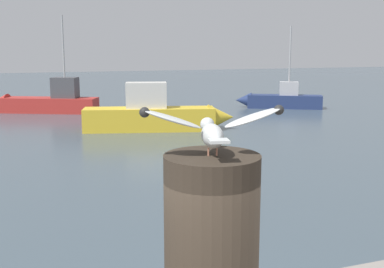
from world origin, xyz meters
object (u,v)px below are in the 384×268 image
Objects in this scene: seagull at (212,128)px; boat_red at (43,102)px; mooring_post at (211,251)px; boat_yellow at (159,115)px; boat_navy at (278,100)px.

boat_red is at bearing 88.73° from seagull.
seagull is 0.12× the size of boat_red.
mooring_post is 1.45× the size of seagull.
seagull is at bearing -105.51° from boat_yellow.
boat_yellow is (4.26, 15.33, -2.15)m from seagull.
seagull is at bearing 77.42° from mooring_post.
mooring_post is 0.55m from seagull.
seagull is (0.00, 0.00, 0.55)m from mooring_post.
boat_navy is at bearing 58.99° from seagull.
seagull reaches higher than mooring_post.
boat_red reaches higher than mooring_post.
boat_navy is 11.60m from boat_red.
boat_yellow is (4.26, 15.34, -1.60)m from mooring_post.
boat_red is 0.92× the size of boat_yellow.
boat_yellow is at bearing -150.05° from boat_navy.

